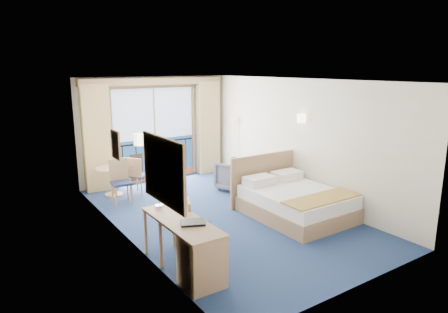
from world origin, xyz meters
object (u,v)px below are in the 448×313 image
(armchair, at_px, (236,175))
(desk_chair, at_px, (196,223))
(table_chair_a, at_px, (137,173))
(round_table, at_px, (113,174))
(floor_lamp, at_px, (234,133))
(table_chair_b, at_px, (120,178))
(bed, at_px, (294,201))
(nightstand, at_px, (276,183))
(desk, at_px, (197,254))

(armchair, relative_size, desk_chair, 0.90)
(table_chair_a, bearing_deg, round_table, 35.58)
(desk_chair, relative_size, table_chair_a, 1.02)
(floor_lamp, distance_m, table_chair_b, 3.40)
(desk_chair, distance_m, table_chair_b, 3.03)
(bed, bearing_deg, table_chair_a, 123.49)
(nightstand, relative_size, desk_chair, 0.69)
(desk_chair, bearing_deg, table_chair_a, 18.21)
(armchair, xyz_separation_m, table_chair_a, (-2.10, 1.07, 0.13))
(armchair, xyz_separation_m, round_table, (-2.62, 1.25, 0.14))
(armchair, xyz_separation_m, desk_chair, (-2.49, -2.38, 0.14))
(desk, height_order, table_chair_a, table_chair_a)
(nightstand, relative_size, round_table, 0.82)
(armchair, height_order, floor_lamp, floor_lamp)
(floor_lamp, bearing_deg, round_table, 176.10)
(round_table, xyz_separation_m, table_chair_b, (-0.03, -0.60, 0.04))
(nightstand, xyz_separation_m, desk, (-3.45, -2.32, 0.12))
(round_table, distance_m, table_chair_a, 0.56)
(desk, distance_m, desk_chair, 0.92)
(bed, relative_size, table_chair_b, 2.12)
(bed, xyz_separation_m, desk_chair, (-2.45, -0.33, 0.20))
(desk_chair, bearing_deg, nightstand, -38.79)
(armchair, bearing_deg, floor_lamp, -143.00)
(nightstand, bearing_deg, table_chair_b, 154.44)
(floor_lamp, bearing_deg, nightstand, -94.03)
(desk_chair, height_order, table_chair_b, table_chair_b)
(nightstand, relative_size, floor_lamp, 0.39)
(bed, xyz_separation_m, nightstand, (0.57, 1.18, -0.00))
(floor_lamp, xyz_separation_m, table_chair_b, (-3.31, -0.37, -0.64))
(table_chair_b, bearing_deg, floor_lamp, 10.86)
(armchair, bearing_deg, nightstand, 101.46)
(table_chair_a, bearing_deg, desk, 133.51)
(nightstand, xyz_separation_m, desk_chair, (-3.02, -1.51, 0.20))
(desk, xyz_separation_m, round_table, (0.30, 4.44, 0.08))
(desk, bearing_deg, desk_chair, 61.72)
(desk_chair, bearing_deg, round_table, 26.80)
(desk, distance_m, table_chair_a, 4.34)
(bed, height_order, desk_chair, bed)
(nightstand, bearing_deg, round_table, 146.14)
(floor_lamp, bearing_deg, desk_chair, -132.82)
(armchair, distance_m, table_chair_a, 2.36)
(desk, bearing_deg, round_table, 86.14)
(table_chair_a, bearing_deg, nightstand, -161.90)
(bed, distance_m, desk_chair, 2.48)
(table_chair_a, bearing_deg, floor_lamp, -126.45)
(armchair, relative_size, floor_lamp, 0.51)
(armchair, bearing_deg, desk, 27.51)
(bed, distance_m, desk, 3.11)
(nightstand, distance_m, desk_chair, 3.38)
(floor_lamp, distance_m, table_chair_a, 2.85)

